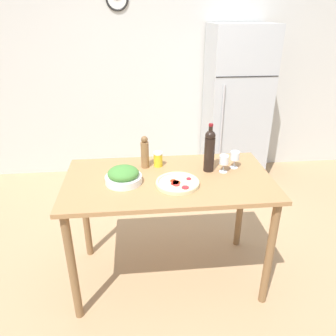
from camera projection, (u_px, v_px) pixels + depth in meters
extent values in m
plane|color=tan|center=(168.00, 274.00, 2.67)|extent=(14.00, 14.00, 0.00)
cube|color=silver|center=(151.00, 70.00, 3.97)|extent=(6.40, 0.06, 2.60)
cube|color=#B7BCC1|center=(236.00, 107.00, 3.91)|extent=(0.69, 0.60, 1.83)
cube|color=black|center=(247.00, 77.00, 3.46)|extent=(0.68, 0.01, 0.01)
cylinder|color=#B2B2B7|center=(222.00, 123.00, 3.64)|extent=(0.02, 0.02, 0.82)
cube|color=#A87A4C|center=(169.00, 180.00, 2.29)|extent=(1.45, 0.78, 0.03)
cylinder|color=olive|center=(72.00, 269.00, 2.13)|extent=(0.06, 0.06, 0.86)
cylinder|color=olive|center=(269.00, 255.00, 2.25)|extent=(0.06, 0.06, 0.86)
cylinder|color=olive|center=(85.00, 213.00, 2.72)|extent=(0.06, 0.06, 0.86)
cylinder|color=olive|center=(241.00, 204.00, 2.84)|extent=(0.06, 0.06, 0.86)
cylinder|color=black|center=(209.00, 154.00, 2.35)|extent=(0.08, 0.08, 0.25)
sphere|color=black|center=(210.00, 136.00, 2.28)|extent=(0.07, 0.07, 0.07)
cylinder|color=black|center=(211.00, 131.00, 2.27)|extent=(0.03, 0.03, 0.07)
cylinder|color=maroon|center=(211.00, 125.00, 2.25)|extent=(0.03, 0.03, 0.02)
cylinder|color=silver|center=(223.00, 172.00, 2.38)|extent=(0.06, 0.06, 0.00)
cylinder|color=silver|center=(223.00, 167.00, 2.36)|extent=(0.01, 0.01, 0.06)
cylinder|color=white|center=(224.00, 160.00, 2.34)|extent=(0.07, 0.07, 0.06)
cylinder|color=maroon|center=(224.00, 163.00, 2.35)|extent=(0.06, 0.06, 0.01)
cylinder|color=silver|center=(234.00, 167.00, 2.44)|extent=(0.06, 0.06, 0.00)
cylinder|color=silver|center=(234.00, 163.00, 2.43)|extent=(0.01, 0.01, 0.06)
cylinder|color=white|center=(235.00, 156.00, 2.40)|extent=(0.07, 0.07, 0.06)
cylinder|color=maroon|center=(235.00, 159.00, 2.41)|extent=(0.06, 0.06, 0.01)
cylinder|color=olive|center=(145.00, 155.00, 2.41)|extent=(0.06, 0.06, 0.20)
sphere|color=brown|center=(144.00, 139.00, 2.36)|extent=(0.05, 0.05, 0.05)
cylinder|color=white|center=(124.00, 179.00, 2.22)|extent=(0.25, 0.25, 0.05)
ellipsoid|color=#478438|center=(123.00, 173.00, 2.20)|extent=(0.21, 0.21, 0.09)
cylinder|color=beige|center=(178.00, 184.00, 2.19)|extent=(0.29, 0.29, 0.02)
torus|color=beige|center=(178.00, 182.00, 2.19)|extent=(0.29, 0.29, 0.02)
cylinder|color=red|center=(185.00, 187.00, 2.12)|extent=(0.05, 0.05, 0.01)
cylinder|color=red|center=(176.00, 183.00, 2.18)|extent=(0.03, 0.03, 0.01)
cylinder|color=red|center=(176.00, 185.00, 2.16)|extent=(0.05, 0.05, 0.01)
cylinder|color=red|center=(189.00, 179.00, 2.23)|extent=(0.03, 0.03, 0.01)
cylinder|color=red|center=(174.00, 184.00, 2.17)|extent=(0.04, 0.04, 0.01)
cylinder|color=red|center=(176.00, 182.00, 2.19)|extent=(0.04, 0.04, 0.01)
cylinder|color=red|center=(176.00, 183.00, 2.17)|extent=(0.04, 0.04, 0.01)
cylinder|color=red|center=(177.00, 183.00, 2.18)|extent=(0.04, 0.04, 0.01)
cylinder|color=red|center=(173.00, 181.00, 2.21)|extent=(0.04, 0.04, 0.01)
cylinder|color=yellow|center=(158.00, 160.00, 2.45)|extent=(0.07, 0.07, 0.10)
cylinder|color=white|center=(158.00, 153.00, 2.42)|extent=(0.07, 0.07, 0.01)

